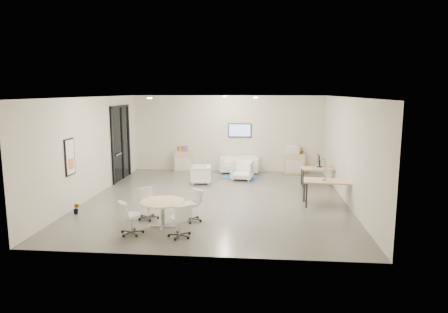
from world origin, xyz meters
name	(u,v)px	position (x,y,z in m)	size (l,w,h in m)	color
room_shell	(216,149)	(0.00, 0.00, 1.60)	(9.60, 10.60, 4.80)	#51504A
glass_door	(121,141)	(-3.95, 2.51, 1.50)	(0.09, 1.90, 2.85)	black
artwork	(70,157)	(-3.97, -1.60, 1.55)	(0.05, 0.54, 1.04)	black
wall_tv	(240,130)	(0.50, 4.46, 1.75)	(0.98, 0.06, 0.58)	black
ceiling_spots	(213,97)	(-0.20, 0.83, 3.18)	(3.14, 4.14, 0.03)	#FFEAC6
sideboard_left	(184,161)	(-1.87, 4.28, 0.43)	(0.76, 0.40, 0.86)	#DDB785
sideboard_right	(295,164)	(2.80, 4.28, 0.41)	(0.82, 0.40, 0.82)	#DDB785
books	(183,149)	(-1.91, 4.28, 0.97)	(0.44, 0.14, 0.22)	red
printer	(293,150)	(2.71, 4.28, 0.98)	(0.55, 0.48, 0.35)	white
loveseat	(239,165)	(0.52, 4.10, 0.32)	(1.58, 0.81, 0.59)	silver
blue_rug	(240,177)	(0.59, 3.29, 0.01)	(1.40, 0.93, 0.01)	navy
armchair_left	(201,174)	(-0.81, 2.06, 0.37)	(0.72, 0.67, 0.74)	silver
armchair_right	(242,169)	(0.69, 2.83, 0.41)	(0.79, 0.74, 0.82)	silver
desk_rear	(320,170)	(3.50, 1.96, 0.62)	(1.37, 0.77, 0.69)	#DDB785
desk_front	(329,183)	(3.41, -0.42, 0.68)	(1.52, 0.86, 0.76)	#DDB785
monitor	(319,160)	(3.46, 2.11, 0.92)	(0.20, 0.50, 0.44)	black
round_table	(163,205)	(-1.04, -2.80, 0.59)	(1.11, 1.11, 0.67)	#DDB785
meeting_chairs	(163,211)	(-1.04, -2.80, 0.41)	(2.06, 2.06, 0.82)	white
plant_cabinet	(301,151)	(3.06, 4.26, 0.94)	(0.28, 0.31, 0.24)	#3F7F3F
plant_floor	(76,212)	(-3.70, -1.96, 0.07)	(0.17, 0.31, 0.14)	#3F7F3F
cup	(324,179)	(3.26, -0.51, 0.83)	(0.14, 0.11, 0.14)	white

